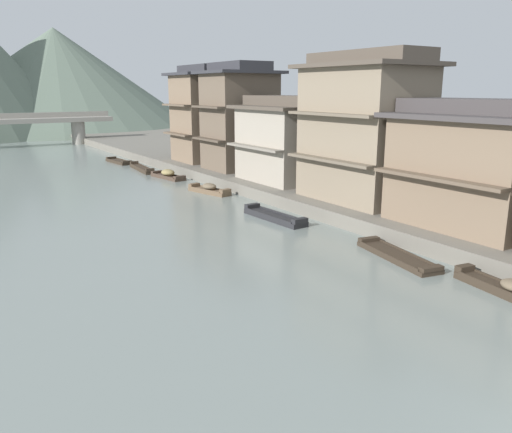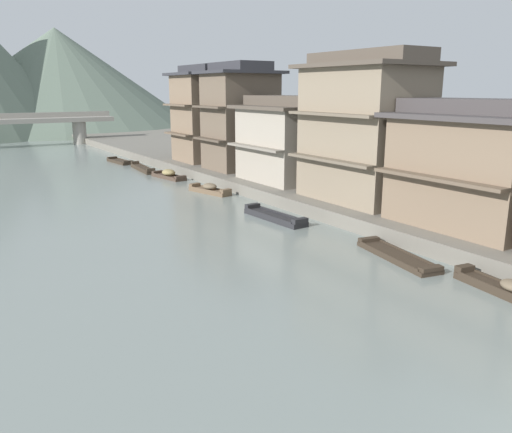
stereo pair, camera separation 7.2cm
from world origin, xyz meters
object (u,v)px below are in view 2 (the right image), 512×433
object	(u,v)px
boat_moored_nearest	(275,217)
boat_moored_second	(397,256)
boat_upstream_distant	(143,169)
house_waterfront_tall	(364,129)
house_waterfront_far	(240,117)
boat_moored_far	(210,189)
house_waterfront_narrow	(287,140)
house_waterfront_second	(476,165)
house_waterfront_end	(208,114)
boat_midriver_drifting	(169,175)
stone_bridge	(25,125)
boat_moored_third	(120,161)

from	to	relation	value
boat_moored_nearest	boat_moored_second	world-z (taller)	boat_moored_nearest
boat_moored_second	boat_upstream_distant	xyz separation A→B (m)	(-0.42, 30.79, 0.05)
house_waterfront_tall	house_waterfront_far	xyz separation A→B (m)	(0.22, 14.88, 0.02)
boat_moored_nearest	boat_moored_far	size ratio (longest dim) A/B	1.27
boat_moored_nearest	boat_upstream_distant	xyz separation A→B (m)	(0.17, 22.03, -0.00)
house_waterfront_tall	house_waterfront_narrow	xyz separation A→B (m)	(0.10, 8.02, -1.30)
boat_upstream_distant	house_waterfront_second	size ratio (longest dim) A/B	0.73
house_waterfront_far	house_waterfront_end	distance (m)	6.17
boat_moored_nearest	boat_midriver_drifting	size ratio (longest dim) A/B	1.20
boat_midriver_drifting	boat_upstream_distant	size ratio (longest dim) A/B	0.72
boat_upstream_distant	stone_bridge	distance (m)	28.56
house_waterfront_end	stone_bridge	size ratio (longest dim) A/B	0.38
boat_moored_second	boat_midriver_drifting	world-z (taller)	boat_midriver_drifting
boat_moored_third	stone_bridge	xyz separation A→B (m)	(-5.41, 21.74, 2.64)
boat_moored_second	house_waterfront_end	xyz separation A→B (m)	(5.51, 28.67, 4.98)
boat_moored_far	house_waterfront_narrow	distance (m)	6.71
boat_upstream_distant	house_waterfront_narrow	world-z (taller)	house_waterfront_narrow
boat_moored_nearest	boat_upstream_distant	size ratio (longest dim) A/B	0.86
boat_upstream_distant	stone_bridge	bearing A→B (deg)	101.34
boat_moored_third	house_waterfront_second	xyz separation A→B (m)	(5.94, -36.77, 3.64)
house_waterfront_narrow	boat_moored_nearest	bearing A→B (deg)	-129.95
boat_moored_far	stone_bridge	world-z (taller)	stone_bridge
boat_moored_second	boat_moored_nearest	bearing A→B (deg)	93.90
house_waterfront_far	stone_bridge	size ratio (longest dim) A/B	0.38
house_waterfront_tall	stone_bridge	xyz separation A→B (m)	(-11.08, 51.05, -2.30)
boat_moored_nearest	boat_moored_second	bearing A→B (deg)	-86.10
boat_upstream_distant	house_waterfront_second	bearing A→B (deg)	-79.34
boat_midriver_drifting	boat_upstream_distant	xyz separation A→B (m)	(-0.31, 5.40, -0.11)
boat_moored_far	boat_upstream_distant	size ratio (longest dim) A/B	0.67
house_waterfront_tall	house_waterfront_second	bearing A→B (deg)	-87.87
boat_moored_far	boat_moored_second	bearing A→B (deg)	-89.57
house_waterfront_tall	house_waterfront_narrow	size ratio (longest dim) A/B	1.20
boat_moored_nearest	house_waterfront_narrow	xyz separation A→B (m)	(5.76, 6.88, 3.61)
boat_moored_second	boat_midriver_drifting	distance (m)	25.39
house_waterfront_end	house_waterfront_tall	bearing A→B (deg)	-91.20
boat_moored_third	boat_moored_far	world-z (taller)	boat_moored_far
house_waterfront_far	boat_moored_second	bearing A→B (deg)	-103.22
boat_moored_third	stone_bridge	size ratio (longest dim) A/B	0.19
boat_moored_far	stone_bridge	size ratio (longest dim) A/B	0.17
boat_moored_second	boat_upstream_distant	size ratio (longest dim) A/B	0.87
boat_moored_nearest	house_waterfront_second	distance (m)	11.06
boat_moored_nearest	house_waterfront_end	size ratio (longest dim) A/B	0.56
boat_midriver_drifting	house_waterfront_end	distance (m)	8.09
boat_moored_far	house_waterfront_narrow	xyz separation A→B (m)	(5.30, -2.14, 3.52)
house_waterfront_second	stone_bridge	xyz separation A→B (m)	(-11.35, 58.52, -1.00)
boat_midriver_drifting	boat_upstream_distant	world-z (taller)	boat_midriver_drifting
boat_moored_far	house_waterfront_far	bearing A→B (deg)	41.05
boat_midriver_drifting	stone_bridge	world-z (taller)	stone_bridge
boat_moored_far	house_waterfront_end	world-z (taller)	house_waterfront_end
boat_moored_second	house_waterfront_tall	xyz separation A→B (m)	(5.06, 7.63, 4.96)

